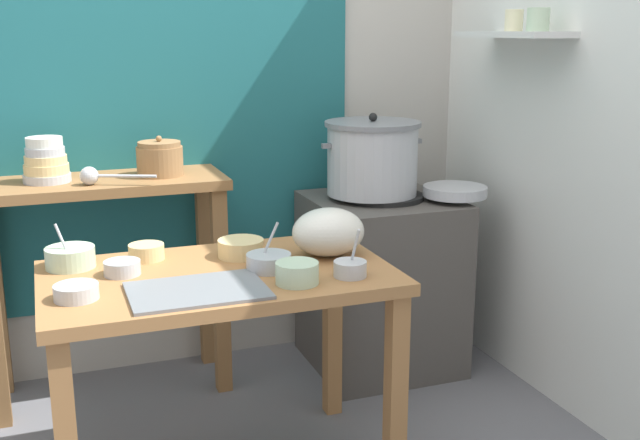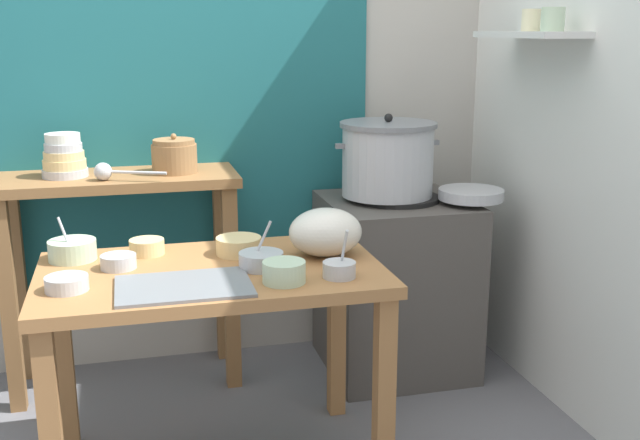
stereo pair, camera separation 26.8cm
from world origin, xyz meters
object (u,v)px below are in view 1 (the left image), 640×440
Objects in this scene: clay_pot at (160,159)px; prep_bowl_6 at (146,251)px; stove_block at (380,282)px; prep_bowl_0 at (269,261)px; ladle at (92,176)px; steamer_pot at (372,158)px; plastic_bag at (328,232)px; prep_table at (219,305)px; serving_tray at (197,291)px; prep_bowl_2 at (122,267)px; bowl_stack_enamel at (46,162)px; prep_bowl_3 at (241,247)px; prep_bowl_1 at (350,268)px; prep_bowl_4 at (76,291)px; prep_bowl_5 at (70,257)px; back_shelf_table at (105,234)px; wide_pan at (455,191)px; prep_bowl_7 at (297,272)px.

prep_bowl_6 is at bearing -104.33° from clay_pot.
prep_bowl_0 is at bearing -136.55° from stove_block.
stove_block is at bearing -1.05° from ladle.
steamer_pot is 0.76m from plastic_bag.
prep_table is 0.44m from plastic_bag.
steamer_pot is 1.67× the size of ladle.
serving_tray is 0.31m from prep_bowl_2.
bowl_stack_enamel is 0.71× the size of plastic_bag.
prep_bowl_0 reaches higher than serving_tray.
prep_bowl_3 is (0.40, 0.07, 0.01)m from prep_bowl_2.
plastic_bag is (0.39, 0.05, 0.19)m from prep_table.
prep_bowl_1 is 1.34× the size of prep_bowl_6.
prep_bowl_1 is at bearing -118.06° from steamer_pot.
plastic_bag is 1.97× the size of prep_bowl_4.
prep_bowl_5 is at bearing 131.47° from serving_tray.
steamer_pot reaches higher than bowl_stack_enamel.
steamer_pot is 1.27m from prep_bowl_2.
bowl_stack_enamel is 1.40× the size of prep_bowl_4.
stove_block is 0.86m from plastic_bag.
prep_bowl_0 is (-0.67, -0.69, -0.19)m from steamer_pot.
back_shelf_table reaches higher than prep_bowl_6.
ladle reaches higher than stove_block.
prep_bowl_4 is at bearing -126.71° from prep_bowl_6.
prep_table is 1.26m from wide_pan.
prep_bowl_7 is (-0.94, -0.69, -0.05)m from wide_pan.
clay_pot is (-0.92, 0.13, 0.58)m from stove_block.
clay_pot is 1.16× the size of prep_bowl_1.
prep_bowl_7 is (0.49, -0.27, 0.01)m from prep_bowl_2.
steamer_pot is at bearing -7.12° from clay_pot.
prep_bowl_7 is (-0.67, -0.83, 0.37)m from stove_block.
prep_bowl_6 is (-0.59, 0.16, -0.05)m from plastic_bag.
wide_pan is 1.69m from prep_bowl_4.
bowl_stack_enamel reaches higher than serving_tray.
prep_table is 2.75× the size of serving_tray.
clay_pot reaches higher than ladle.
wide_pan reaches higher than serving_tray.
prep_bowl_1 reaches higher than prep_bowl_6.
prep_bowl_4 is at bearing -87.05° from bowl_stack_enamel.
ladle is 1.73× the size of prep_bowl_5.
clay_pot is 0.29m from ladle.
steamer_pot is at bearing 38.45° from prep_table.
prep_bowl_0 is (0.64, -0.81, -0.23)m from bowl_stack_enamel.
plastic_bag is (0.68, -0.71, 0.12)m from back_shelf_table.
prep_bowl_3 is at bearing 9.31° from prep_bowl_2.
steamer_pot reaches higher than ladle.
prep_bowl_5 is at bearing 137.62° from prep_bowl_2.
stove_block is at bearing 33.26° from prep_bowl_3.
back_shelf_table is at bearing 118.97° from prep_bowl_0.
prep_table is 0.32m from prep_bowl_7.
prep_bowl_0 is 0.98× the size of prep_bowl_3.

